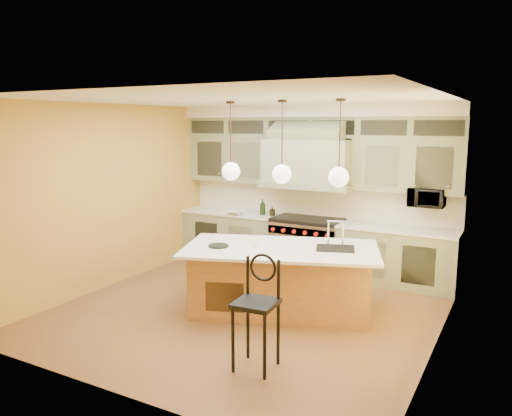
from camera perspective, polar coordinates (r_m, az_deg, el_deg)
The scene contains 18 objects.
floor at distance 7.14m, azimuth -0.99°, elevation -11.64°, with size 5.00×5.00×0.00m, color brown.
ceiling at distance 6.66m, azimuth -1.06°, elevation 12.28°, with size 5.00×5.00×0.00m, color white.
wall_back at distance 8.99m, azimuth 6.88°, elevation 2.27°, with size 5.00×5.00×0.00m, color #B88B32.
wall_front at distance 4.79m, azimuth -16.02°, elevation -4.56°, with size 5.00×5.00×0.00m, color #B88B32.
wall_left at distance 8.27m, azimuth -16.28°, elevation 1.31°, with size 5.00×5.00×0.00m, color #B88B32.
wall_right at distance 5.95m, azimuth 20.41°, elevation -2.05°, with size 5.00×5.00×0.00m, color #B88B32.
back_cabinetry at distance 8.75m, azimuth 6.23°, elevation 1.95°, with size 5.00×0.77×2.90m.
range at distance 8.84m, azimuth 5.89°, elevation -4.19°, with size 1.20×0.74×0.96m.
kitchen_island at distance 7.01m, azimuth 2.91°, elevation -7.98°, with size 2.94×2.19×1.35m.
counter_stool at distance 5.37m, azimuth 0.14°, elevation -11.00°, with size 0.45×0.45×1.22m.
microwave at distance 8.23m, azimuth 18.93°, elevation 1.14°, with size 0.54×0.37×0.30m, color black.
oil_bottle_a at distance 9.11m, azimuth 0.76°, elevation 0.12°, with size 0.11×0.11×0.29m, color black.
oil_bottle_b at distance 9.02m, azimuth 1.88°, elevation -0.34°, with size 0.08×0.08×0.18m, color black.
fruit_bowl at distance 9.14m, azimuth -2.34°, elevation -0.55°, with size 0.29×0.29×0.07m, color silver.
cup at distance 6.85m, azimuth -0.11°, elevation -4.11°, with size 0.09×0.09×0.09m, color white.
pendant_left at distance 7.10m, azimuth -2.88°, elevation 4.43°, with size 0.26×0.26×1.11m.
pendant_center at distance 6.72m, azimuth 2.97°, elevation 4.13°, with size 0.26×0.26×1.11m.
pendant_right at distance 6.42m, azimuth 9.44°, elevation 3.75°, with size 0.26×0.26×1.11m.
Camera 1 is at (3.29, -5.79, 2.60)m, focal length 35.00 mm.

